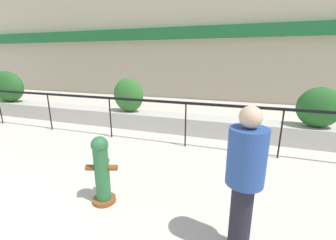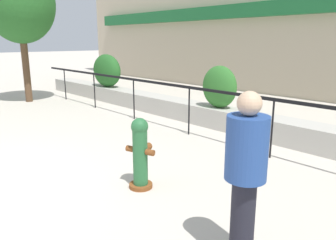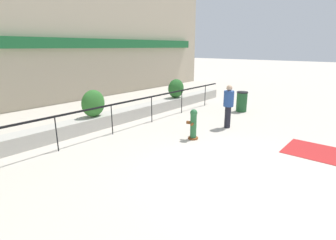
% 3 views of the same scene
% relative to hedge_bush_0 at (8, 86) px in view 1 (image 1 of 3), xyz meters
% --- Properties ---
extents(building_facade, '(30.00, 1.36, 8.00)m').
position_rel_hedge_bush_0_xyz_m(building_facade, '(5.25, 5.98, 2.89)').
color(building_facade, tan).
rests_on(building_facade, ground).
extents(planter_wall_low, '(18.00, 0.70, 0.50)m').
position_rel_hedge_bush_0_xyz_m(planter_wall_low, '(5.25, 0.00, -0.84)').
color(planter_wall_low, '#B7B2A8').
rests_on(planter_wall_low, ground).
extents(fence_railing_segment, '(15.00, 0.05, 1.15)m').
position_rel_hedge_bush_0_xyz_m(fence_railing_segment, '(5.25, -1.10, -0.07)').
color(fence_railing_segment, black).
rests_on(fence_railing_segment, ground).
extents(hedge_bush_0, '(1.48, 0.69, 1.18)m').
position_rel_hedge_bush_0_xyz_m(hedge_bush_0, '(0.00, 0.00, 0.00)').
color(hedge_bush_0, '#235B23').
rests_on(hedge_bush_0, planter_wall_low).
extents(hedge_bush_1, '(0.99, 0.58, 1.06)m').
position_rel_hedge_bush_0_xyz_m(hedge_bush_1, '(5.24, 0.00, -0.06)').
color(hedge_bush_1, '#2D6B28').
rests_on(hedge_bush_1, planter_wall_low).
extents(hedge_bush_2, '(1.02, 0.70, 1.00)m').
position_rel_hedge_bush_0_xyz_m(hedge_bush_2, '(10.48, 0.00, -0.09)').
color(hedge_bush_2, '#235B23').
rests_on(hedge_bush_2, planter_wall_low).
extents(fire_hydrant, '(0.48, 0.48, 1.08)m').
position_rel_hedge_bush_0_xyz_m(fire_hydrant, '(6.76, -3.70, -0.54)').
color(fire_hydrant, brown).
rests_on(fire_hydrant, ground).
extents(pedestrian, '(0.56, 0.56, 1.73)m').
position_rel_hedge_bush_0_xyz_m(pedestrian, '(8.77, -3.99, -0.10)').
color(pedestrian, black).
rests_on(pedestrian, ground).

